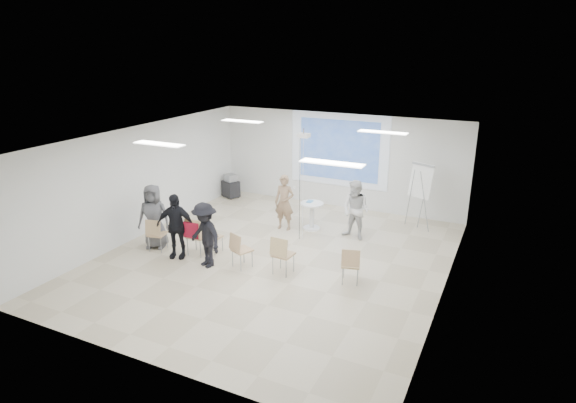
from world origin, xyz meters
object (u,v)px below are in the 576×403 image
at_px(pedestal_table, 312,214).
at_px(chair_right_inner, 281,252).
at_px(audience_mid, 205,231).
at_px(audience_outer, 154,213).
at_px(chair_left_mid, 195,234).
at_px(audience_left, 175,221).
at_px(player_right, 356,207).
at_px(chair_left_inner, 212,235).
at_px(av_cart, 231,187).
at_px(player_left, 284,199).
at_px(chair_center, 239,248).
at_px(chair_right_far, 351,263).
at_px(chair_far_left, 156,232).
at_px(flipchart_easel, 421,182).
at_px(laptop, 214,236).

xyz_separation_m(pedestal_table, chair_right_inner, (0.48, -2.90, 0.10)).
relative_size(audience_mid, audience_outer, 0.95).
height_order(chair_left_mid, audience_left, audience_left).
relative_size(player_right, chair_right_inner, 1.92).
relative_size(player_right, audience_left, 0.96).
bearing_deg(chair_left_inner, audience_mid, -59.58).
height_order(audience_mid, av_cart, audience_mid).
distance_m(player_left, chair_left_mid, 2.85).
bearing_deg(audience_outer, player_right, 11.69).
relative_size(chair_center, chair_right_far, 1.02).
relative_size(player_right, chair_far_left, 2.05).
height_order(chair_left_mid, audience_mid, audience_mid).
height_order(chair_right_inner, flipchart_easel, flipchart_easel).
bearing_deg(player_left, chair_far_left, -131.82).
relative_size(chair_center, audience_mid, 0.49).
bearing_deg(pedestal_table, player_right, -5.31).
bearing_deg(player_right, av_cart, 174.28).
distance_m(player_left, av_cart, 3.53).
bearing_deg(audience_left, player_left, 42.94).
bearing_deg(chair_left_inner, audience_left, -132.78).
height_order(chair_far_left, chair_left_mid, chair_left_mid).
xyz_separation_m(chair_center, audience_left, (-1.72, -0.13, 0.42)).
bearing_deg(av_cart, chair_left_mid, -44.77).
distance_m(chair_left_mid, chair_right_far, 3.95).
bearing_deg(audience_left, audience_outer, 145.70).
height_order(audience_mid, flipchart_easel, flipchart_easel).
bearing_deg(audience_left, pedestal_table, 36.01).
bearing_deg(chair_right_far, audience_outer, 167.30).
height_order(player_right, flipchart_easel, flipchart_easel).
bearing_deg(player_right, pedestal_table, -172.52).
relative_size(pedestal_table, audience_mid, 0.45).
relative_size(pedestal_table, chair_right_inner, 0.87).
bearing_deg(player_left, audience_mid, -104.77).
xyz_separation_m(chair_right_inner, audience_left, (-2.75, -0.26, 0.38)).
height_order(chair_right_far, audience_left, audience_left).
distance_m(audience_left, audience_outer, 0.92).
height_order(player_right, audience_outer, audience_outer).
distance_m(chair_far_left, audience_mid, 1.68).
height_order(pedestal_table, laptop, pedestal_table).
bearing_deg(flipchart_easel, av_cart, -157.84).
xyz_separation_m(player_right, chair_left_mid, (-3.22, -2.76, -0.32)).
height_order(player_right, laptop, player_right).
distance_m(player_left, player_right, 2.03).
distance_m(audience_mid, flipchart_easel, 6.15).
relative_size(chair_far_left, flipchart_easel, 0.46).
relative_size(chair_right_inner, flipchart_easel, 0.49).
height_order(chair_far_left, audience_outer, audience_outer).
distance_m(chair_far_left, audience_left, 0.80).
xyz_separation_m(chair_center, laptop, (-1.06, 0.52, -0.08)).
bearing_deg(player_right, audience_left, -127.03).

